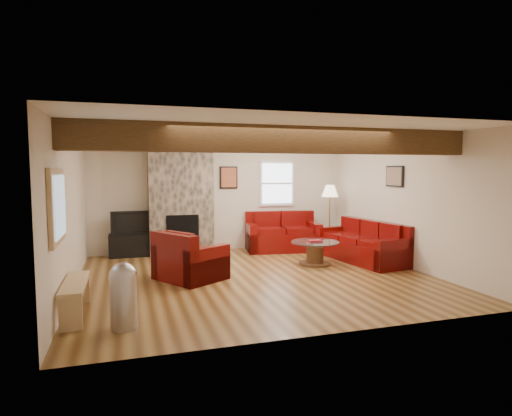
{
  "coord_description": "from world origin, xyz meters",
  "views": [
    {
      "loc": [
        -2.19,
        -7.04,
        1.88
      ],
      "look_at": [
        0.1,
        0.4,
        1.18
      ],
      "focal_mm": 30.0,
      "sensor_mm": 36.0,
      "label": 1
    }
  ],
  "objects_px": {
    "loveseat": "(282,231)",
    "floor_lamp": "(330,194)",
    "tv_cabinet": "(133,245)",
    "armchair_red": "(191,255)",
    "sofa_three": "(362,241)",
    "coffee_table": "(315,253)",
    "television": "(132,222)"
  },
  "relations": [
    {
      "from": "sofa_three",
      "to": "armchair_red",
      "type": "distance_m",
      "value": 3.64
    },
    {
      "from": "armchair_red",
      "to": "tv_cabinet",
      "type": "distance_m",
      "value": 2.5
    },
    {
      "from": "sofa_three",
      "to": "loveseat",
      "type": "height_order",
      "value": "loveseat"
    },
    {
      "from": "tv_cabinet",
      "to": "coffee_table",
      "type": "bearing_deg",
      "value": -29.28
    },
    {
      "from": "coffee_table",
      "to": "television",
      "type": "height_order",
      "value": "television"
    },
    {
      "from": "coffee_table",
      "to": "floor_lamp",
      "type": "xyz_separation_m",
      "value": [
        1.05,
        1.45,
        1.07
      ]
    },
    {
      "from": "tv_cabinet",
      "to": "television",
      "type": "relative_size",
      "value": 1.12
    },
    {
      "from": "loveseat",
      "to": "tv_cabinet",
      "type": "xyz_separation_m",
      "value": [
        -3.37,
        0.3,
        -0.2
      ]
    },
    {
      "from": "floor_lamp",
      "to": "television",
      "type": "bearing_deg",
      "value": 173.93
    },
    {
      "from": "coffee_table",
      "to": "television",
      "type": "bearing_deg",
      "value": 150.72
    },
    {
      "from": "sofa_three",
      "to": "television",
      "type": "bearing_deg",
      "value": -120.52
    },
    {
      "from": "sofa_three",
      "to": "coffee_table",
      "type": "distance_m",
      "value": 1.11
    },
    {
      "from": "sofa_three",
      "to": "television",
      "type": "distance_m",
      "value": 4.91
    },
    {
      "from": "television",
      "to": "floor_lamp",
      "type": "bearing_deg",
      "value": -6.07
    },
    {
      "from": "coffee_table",
      "to": "tv_cabinet",
      "type": "bearing_deg",
      "value": 150.72
    },
    {
      "from": "coffee_table",
      "to": "floor_lamp",
      "type": "bearing_deg",
      "value": 54.14
    },
    {
      "from": "sofa_three",
      "to": "loveseat",
      "type": "bearing_deg",
      "value": -151.55
    },
    {
      "from": "armchair_red",
      "to": "coffee_table",
      "type": "xyz_separation_m",
      "value": [
        2.52,
        0.39,
        -0.19
      ]
    },
    {
      "from": "television",
      "to": "floor_lamp",
      "type": "xyz_separation_m",
      "value": [
        4.49,
        -0.48,
        0.55
      ]
    },
    {
      "from": "floor_lamp",
      "to": "tv_cabinet",
      "type": "bearing_deg",
      "value": 173.93
    },
    {
      "from": "floor_lamp",
      "to": "armchair_red",
      "type": "bearing_deg",
      "value": -152.73
    },
    {
      "from": "sofa_three",
      "to": "tv_cabinet",
      "type": "xyz_separation_m",
      "value": [
        -4.53,
        1.86,
        -0.16
      ]
    },
    {
      "from": "loveseat",
      "to": "armchair_red",
      "type": "distance_m",
      "value": 3.18
    },
    {
      "from": "floor_lamp",
      "to": "loveseat",
      "type": "bearing_deg",
      "value": 170.98
    },
    {
      "from": "loveseat",
      "to": "floor_lamp",
      "type": "height_order",
      "value": "floor_lamp"
    },
    {
      "from": "tv_cabinet",
      "to": "armchair_red",
      "type": "bearing_deg",
      "value": -68.39
    },
    {
      "from": "floor_lamp",
      "to": "sofa_three",
      "type": "bearing_deg",
      "value": -88.35
    },
    {
      "from": "sofa_three",
      "to": "tv_cabinet",
      "type": "distance_m",
      "value": 4.9
    },
    {
      "from": "armchair_red",
      "to": "television",
      "type": "xyz_separation_m",
      "value": [
        -0.92,
        2.32,
        0.33
      ]
    },
    {
      "from": "sofa_three",
      "to": "tv_cabinet",
      "type": "bearing_deg",
      "value": -120.52
    },
    {
      "from": "coffee_table",
      "to": "tv_cabinet",
      "type": "relative_size",
      "value": 0.96
    },
    {
      "from": "television",
      "to": "armchair_red",
      "type": "bearing_deg",
      "value": -68.39
    }
  ]
}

